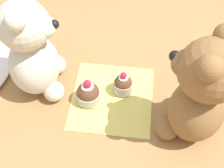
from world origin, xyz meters
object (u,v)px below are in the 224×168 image
teddy_bear_cream (32,51)px  teddy_bear_tan (201,92)px  cupcake_near_tan_bear (123,84)px  teaspoon (219,85)px  cupcake_near_cream_bear (88,94)px

teddy_bear_cream → teddy_bear_tan: bearing=-112.2°
cupcake_near_tan_bear → teaspoon: bearing=-78.3°
teddy_bear_cream → teaspoon: bearing=-92.9°
teddy_bear_tan → cupcake_near_tan_bear: size_ratio=4.22×
cupcake_near_cream_bear → teddy_bear_cream: bearing=74.5°
cupcake_near_cream_bear → cupcake_near_tan_bear: cupcake_near_cream_bear is taller
cupcake_near_cream_bear → teaspoon: (0.09, -0.32, -0.03)m
teddy_bear_tan → teaspoon: (0.13, -0.08, -0.13)m
teddy_bear_cream → teddy_bear_tan: teddy_bear_tan is taller
teddy_bear_cream → cupcake_near_cream_bear: size_ratio=3.75×
teddy_bear_tan → teaspoon: bearing=172.0°
teddy_bear_tan → cupcake_near_tan_bear: (0.08, 0.16, -0.10)m
teddy_bear_cream → cupcake_near_tan_bear: (0.00, -0.21, -0.09)m
teddy_bear_cream → cupcake_near_cream_bear: bearing=-115.0°
teddy_bear_cream → teaspoon: (0.05, -0.45, -0.12)m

